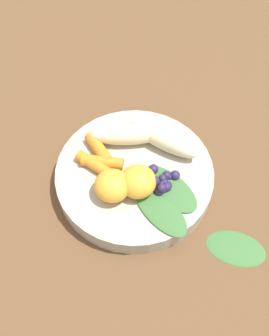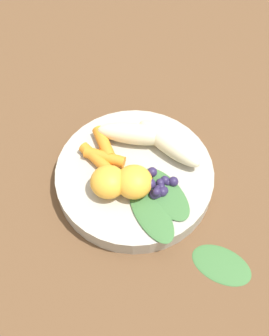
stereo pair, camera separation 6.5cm
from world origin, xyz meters
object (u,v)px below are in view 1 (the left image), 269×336
(bowl, at_px, (134,177))
(orange_segment_near, at_px, (136,182))
(banana_peeled_right, at_px, (163,139))
(kale_leaf_stray, at_px, (236,248))
(banana_peeled_left, at_px, (129,134))

(bowl, xyz_separation_m, orange_segment_near, (-0.03, 0.00, 0.03))
(bowl, height_order, orange_segment_near, orange_segment_near)
(bowl, bearing_deg, orange_segment_near, 175.43)
(banana_peeled_right, height_order, kale_leaf_stray, banana_peeled_right)
(orange_segment_near, bearing_deg, kale_leaf_stray, -129.07)
(banana_peeled_right, bearing_deg, kale_leaf_stray, 154.68)
(kale_leaf_stray, bearing_deg, bowl, 159.56)
(banana_peeled_left, bearing_deg, kale_leaf_stray, 129.81)
(banana_peeled_left, bearing_deg, banana_peeled_right, 169.12)
(bowl, relative_size, banana_peeled_right, 2.02)
(banana_peeled_left, height_order, orange_segment_near, orange_segment_near)
(banana_peeled_left, height_order, kale_leaf_stray, banana_peeled_left)
(banana_peeled_left, xyz_separation_m, kale_leaf_stray, (-0.18, -0.12, -0.04))
(banana_peeled_right, distance_m, orange_segment_near, 0.09)
(bowl, bearing_deg, kale_leaf_stray, -136.84)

